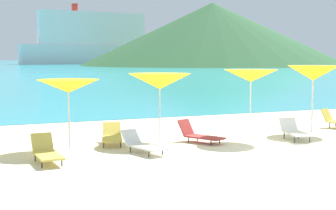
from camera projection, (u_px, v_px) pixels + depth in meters
ground_plane at (164, 118)px, 23.74m from camera, size 50.00×100.00×0.30m
headland_hill at (212, 34)px, 167.60m from camera, size 89.05×89.05×21.05m
umbrella_2 at (68, 86)px, 14.71m from camera, size 2.02×2.02×2.07m
umbrella_3 at (160, 81)px, 16.20m from camera, size 2.14×2.14×2.20m
umbrella_4 at (251, 76)px, 16.46m from camera, size 1.93×1.93×2.32m
umbrella_5 at (313, 73)px, 18.07m from camera, size 2.06×2.06×2.43m
lounge_chair_0 at (199, 134)px, 15.91m from camera, size 1.19×1.63×0.70m
lounge_chair_1 at (47, 152)px, 12.90m from camera, size 0.64×1.59×0.68m
lounge_chair_3 at (142, 144)px, 14.18m from camera, size 0.96×1.69×0.60m
lounge_chair_9 at (295, 131)px, 16.43m from camera, size 0.92×1.61×0.67m
lounge_chair_12 at (112, 136)px, 15.59m from camera, size 1.01×1.72×0.61m
cruise_ship at (93, 41)px, 203.14m from camera, size 58.91×11.44×24.04m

